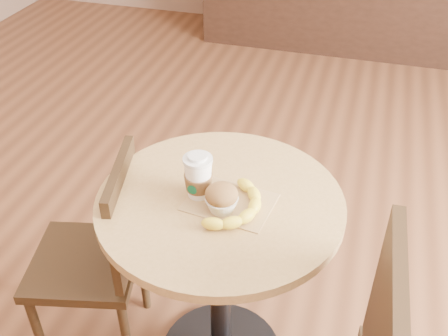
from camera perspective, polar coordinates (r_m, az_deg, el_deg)
name	(u,v)px	position (r m, az deg, el deg)	size (l,w,h in m)	color
cafe_table	(220,251)	(1.64, -0.40, -9.06)	(0.71, 0.71, 0.75)	black
chair_left	(100,254)	(1.82, -13.35, -9.06)	(0.43, 0.43, 0.81)	black
kraft_bag	(230,202)	(1.48, 0.64, -3.73)	(0.24, 0.18, 0.00)	#A4804F
coffee_cup	(198,178)	(1.47, -2.81, -1.08)	(0.08, 0.08, 0.14)	white
muffin	(222,198)	(1.43, -0.27, -3.32)	(0.09, 0.09, 0.08)	silver
banana	(238,205)	(1.45, 1.58, -4.07)	(0.15, 0.25, 0.03)	yellow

